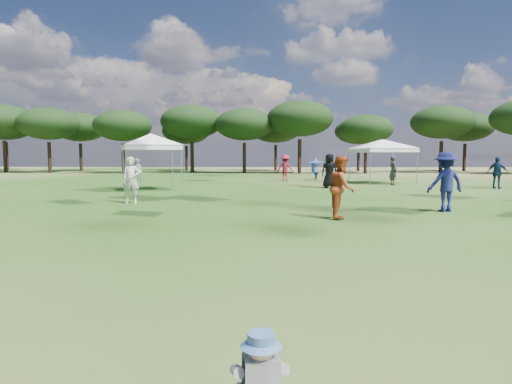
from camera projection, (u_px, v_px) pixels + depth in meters
tree_line at (290, 124)px, 47.72m from camera, size 108.78×17.63×7.77m
tent_left at (151, 136)px, 22.47m from camera, size 5.32×5.32×3.26m
tent_right at (382, 141)px, 28.01m from camera, size 6.64×6.64×3.19m
toddler at (260, 378)px, 2.90m from camera, size 0.43×0.46×0.59m
festival_crowd at (272, 173)px, 22.13m from camera, size 29.20×22.31×1.92m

